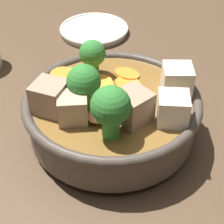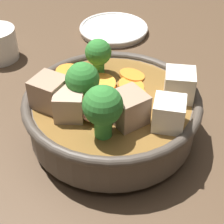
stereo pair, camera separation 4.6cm
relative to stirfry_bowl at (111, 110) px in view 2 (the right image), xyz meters
name	(u,v)px [view 2 (the right image)]	position (x,y,z in m)	size (l,w,h in m)	color
ground_plane	(112,135)	(0.00, 0.00, -0.04)	(3.00, 3.00, 0.00)	#4C3826
stirfry_bowl	(111,110)	(0.00, 0.00, 0.00)	(0.22, 0.22, 0.12)	#51473D
side_saucer	(114,29)	(0.16, 0.24, -0.04)	(0.13, 0.13, 0.01)	white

